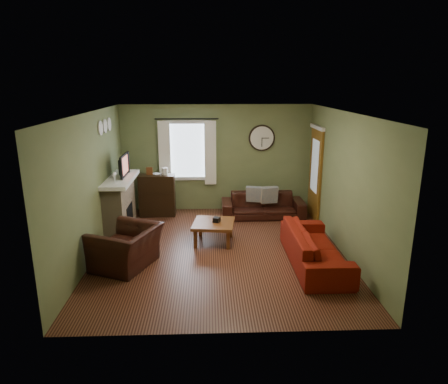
{
  "coord_description": "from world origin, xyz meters",
  "views": [
    {
      "loc": [
        -0.19,
        -7.05,
        3.12
      ],
      "look_at": [
        0.1,
        0.4,
        1.05
      ],
      "focal_mm": 32.0,
      "sensor_mm": 36.0,
      "label": 1
    }
  ],
  "objects_px": {
    "sofa_red": "(315,247)",
    "armchair": "(126,247)",
    "coffee_table": "(214,232)",
    "bookshelf": "(157,195)",
    "sofa_brown": "(263,205)"
  },
  "relations": [
    {
      "from": "sofa_brown",
      "to": "armchair",
      "type": "xyz_separation_m",
      "value": [
        -2.71,
        -2.55,
        0.07
      ]
    },
    {
      "from": "bookshelf",
      "to": "coffee_table",
      "type": "relative_size",
      "value": 1.26
    },
    {
      "from": "sofa_red",
      "to": "coffee_table",
      "type": "distance_m",
      "value": 2.05
    },
    {
      "from": "armchair",
      "to": "coffee_table",
      "type": "relative_size",
      "value": 1.37
    },
    {
      "from": "bookshelf",
      "to": "sofa_red",
      "type": "relative_size",
      "value": 0.46
    },
    {
      "from": "coffee_table",
      "to": "armchair",
      "type": "bearing_deg",
      "value": -146.27
    },
    {
      "from": "bookshelf",
      "to": "sofa_brown",
      "type": "distance_m",
      "value": 2.53
    },
    {
      "from": "bookshelf",
      "to": "sofa_brown",
      "type": "xyz_separation_m",
      "value": [
        2.51,
        -0.2,
        -0.22
      ]
    },
    {
      "from": "bookshelf",
      "to": "armchair",
      "type": "bearing_deg",
      "value": -94.23
    },
    {
      "from": "sofa_brown",
      "to": "armchair",
      "type": "bearing_deg",
      "value": -136.76
    },
    {
      "from": "bookshelf",
      "to": "armchair",
      "type": "distance_m",
      "value": 2.76
    },
    {
      "from": "sofa_red",
      "to": "armchair",
      "type": "bearing_deg",
      "value": 89.43
    },
    {
      "from": "armchair",
      "to": "coffee_table",
      "type": "bearing_deg",
      "value": 146.84
    },
    {
      "from": "sofa_red",
      "to": "coffee_table",
      "type": "xyz_separation_m",
      "value": [
        -1.76,
        1.05,
        -0.1
      ]
    },
    {
      "from": "sofa_red",
      "to": "sofa_brown",
      "type": "bearing_deg",
      "value": 12.51
    }
  ]
}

